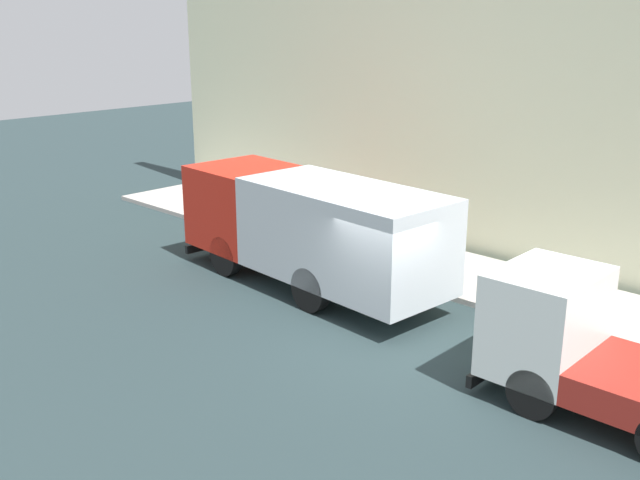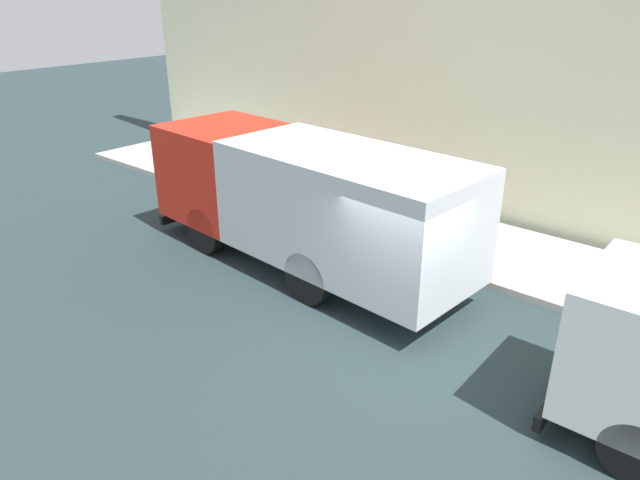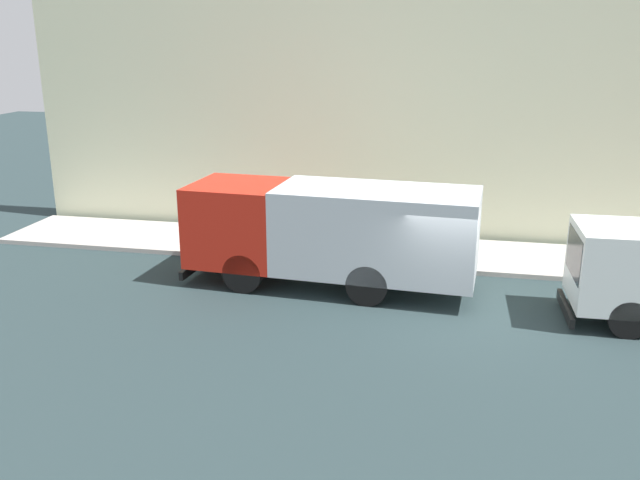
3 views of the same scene
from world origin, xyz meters
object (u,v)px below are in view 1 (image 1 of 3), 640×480
pedestrian_standing (442,242)px  traffic_cone_orange (295,230)px  large_utility_truck (309,225)px  small_flatbed_truck (597,353)px  street_sign_post (382,218)px  pedestrian_walking (367,230)px

pedestrian_standing → traffic_cone_orange: bearing=-150.8°
large_utility_truck → small_flatbed_truck: 8.04m
small_flatbed_truck → traffic_cone_orange: bearing=72.2°
small_flatbed_truck → pedestrian_standing: size_ratio=3.18×
small_flatbed_truck → street_sign_post: size_ratio=2.27×
large_utility_truck → street_sign_post: size_ratio=3.45×
large_utility_truck → pedestrian_walking: large_utility_truck is taller
small_flatbed_truck → street_sign_post: 7.96m
small_flatbed_truck → large_utility_truck: bearing=82.1°
small_flatbed_truck → pedestrian_walking: small_flatbed_truck is taller
pedestrian_standing → pedestrian_walking: bearing=-146.0°
small_flatbed_truck → traffic_cone_orange: small_flatbed_truck is taller
pedestrian_walking → pedestrian_standing: (0.42, -2.22, 0.04)m
street_sign_post → traffic_cone_orange: bearing=87.1°
pedestrian_walking → small_flatbed_truck: bearing=177.6°
small_flatbed_truck → pedestrian_standing: 6.95m
street_sign_post → small_flatbed_truck: bearing=-112.8°
small_flatbed_truck → pedestrian_walking: (3.34, 8.07, -0.12)m
pedestrian_standing → traffic_cone_orange: pedestrian_standing is taller
small_flatbed_truck → pedestrian_walking: 8.73m
traffic_cone_orange → large_utility_truck: bearing=-128.7°
traffic_cone_orange → pedestrian_walking: bearing=-88.1°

